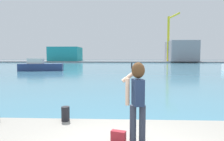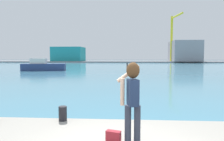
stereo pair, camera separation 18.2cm
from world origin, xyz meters
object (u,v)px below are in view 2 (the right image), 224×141
(harbor_bollard, at_px, (63,113))
(boat_moored, at_px, (43,66))
(handbag, at_px, (113,136))
(warehouse_left, at_px, (69,54))
(port_crane, at_px, (173,34))
(person_photographer, at_px, (132,94))
(warehouse_right, at_px, (185,51))

(harbor_bollard, height_order, boat_moored, boat_moored)
(boat_moored, bearing_deg, handbag, -75.32)
(boat_moored, distance_m, warehouse_left, 61.43)
(handbag, height_order, port_crane, port_crane)
(warehouse_left, distance_m, port_crane, 48.40)
(harbor_bollard, bearing_deg, person_photographer, -35.67)
(harbor_bollard, xyz_separation_m, port_crane, (22.32, 83.53, 11.28))
(port_crane, bearing_deg, person_photographer, -103.49)
(harbor_bollard, distance_m, warehouse_left, 93.47)
(port_crane, bearing_deg, warehouse_left, 172.14)
(warehouse_left, xyz_separation_m, warehouse_right, (52.86, -5.11, 1.14))
(warehouse_right, relative_size, port_crane, 0.66)
(handbag, xyz_separation_m, harbor_bollard, (-1.55, 1.37, 0.09))
(boat_moored, relative_size, port_crane, 0.40)
(warehouse_right, bearing_deg, person_photographer, -106.76)
(boat_moored, xyz_separation_m, warehouse_right, (40.81, 55.06, 4.09))
(handbag, relative_size, warehouse_left, 0.02)
(harbor_bollard, distance_m, warehouse_right, 89.52)
(person_photographer, bearing_deg, warehouse_left, 4.48)
(handbag, height_order, boat_moored, boat_moored)
(boat_moored, relative_size, warehouse_right, 0.61)
(person_photographer, height_order, boat_moored, person_photographer)
(harbor_bollard, bearing_deg, port_crane, 75.04)
(warehouse_left, height_order, warehouse_right, warehouse_right)
(harbor_bollard, height_order, warehouse_left, warehouse_left)
(boat_moored, relative_size, warehouse_left, 0.56)
(person_photographer, distance_m, port_crane, 87.96)
(handbag, distance_m, warehouse_right, 90.36)
(warehouse_right, height_order, port_crane, port_crane)
(harbor_bollard, bearing_deg, boat_moored, 113.26)
(boat_moored, height_order, warehouse_left, warehouse_left)
(boat_moored, height_order, port_crane, port_crane)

